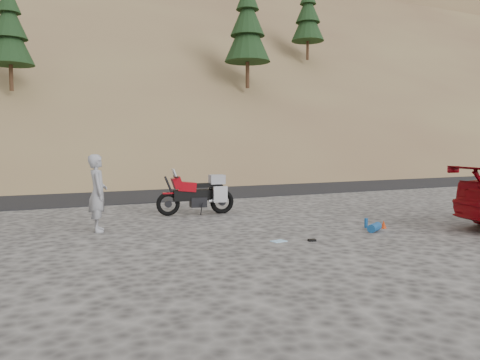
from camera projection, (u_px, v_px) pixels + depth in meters
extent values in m
plane|color=#3B3937|center=(224.00, 233.00, 9.83)|extent=(140.00, 140.00, 0.00)
cube|color=black|center=(130.00, 193.00, 17.93)|extent=(120.00, 7.00, 0.05)
cube|color=brown|center=(96.00, 67.00, 37.08)|extent=(110.00, 51.90, 46.72)
cube|color=brown|center=(96.00, 63.00, 37.06)|extent=(110.00, 43.28, 36.46)
cube|color=brown|center=(69.00, 40.00, 54.63)|extent=(120.00, 40.00, 30.00)
cylinder|color=#3A2615|center=(11.00, 74.00, 20.34)|extent=(0.17, 0.17, 1.40)
cone|color=black|center=(10.00, 38.00, 20.23)|extent=(2.00, 2.00, 2.25)
cone|color=black|center=(9.00, 18.00, 20.16)|extent=(1.50, 1.50, 1.76)
cylinder|color=#3A2615|center=(248.00, 72.00, 26.31)|extent=(0.22, 0.22, 1.82)
cone|color=black|center=(248.00, 35.00, 26.16)|extent=(2.60, 2.60, 2.92)
cone|color=black|center=(248.00, 15.00, 26.08)|extent=(1.95, 1.95, 2.28)
cylinder|color=#3A2615|center=(308.00, 48.00, 31.41)|extent=(0.18, 0.18, 1.54)
cone|color=black|center=(308.00, 22.00, 31.28)|extent=(2.20, 2.20, 2.48)
cone|color=black|center=(308.00, 8.00, 31.21)|extent=(1.65, 1.65, 1.93)
torus|color=black|center=(168.00, 204.00, 12.11)|extent=(0.63, 0.18, 0.62)
cylinder|color=black|center=(168.00, 204.00, 12.11)|extent=(0.19, 0.08, 0.19)
torus|color=black|center=(222.00, 202.00, 12.57)|extent=(0.67, 0.21, 0.66)
cylinder|color=black|center=(222.00, 202.00, 12.57)|extent=(0.21, 0.10, 0.21)
cylinder|color=black|center=(171.00, 191.00, 12.11)|extent=(0.36, 0.10, 0.76)
cylinder|color=black|center=(176.00, 177.00, 12.12)|extent=(0.11, 0.58, 0.04)
cube|color=black|center=(195.00, 195.00, 12.32)|extent=(1.15, 0.36, 0.28)
cube|color=black|center=(198.00, 202.00, 12.36)|extent=(0.45, 0.33, 0.26)
cube|color=maroon|center=(187.00, 187.00, 12.23)|extent=(0.52, 0.34, 0.29)
cube|color=maroon|center=(177.00, 182.00, 12.14)|extent=(0.32, 0.35, 0.33)
cube|color=silver|center=(174.00, 173.00, 12.10)|extent=(0.14, 0.29, 0.24)
cube|color=black|center=(203.00, 185.00, 12.37)|extent=(0.54, 0.27, 0.11)
cube|color=black|center=(216.00, 186.00, 12.49)|extent=(0.35, 0.21, 0.09)
cube|color=#B7B7BC|center=(220.00, 194.00, 12.29)|extent=(0.39, 0.16, 0.42)
cube|color=#B7B7BC|center=(215.00, 192.00, 12.75)|extent=(0.39, 0.16, 0.42)
cube|color=#99999E|center=(217.00, 179.00, 12.48)|extent=(0.43, 0.36, 0.24)
cube|color=maroon|center=(168.00, 193.00, 12.09)|extent=(0.29, 0.15, 0.04)
cylinder|color=black|center=(201.00, 209.00, 12.23)|extent=(0.05, 0.20, 0.34)
cylinder|color=#B7B7BC|center=(217.00, 200.00, 12.39)|extent=(0.44, 0.13, 0.12)
imported|color=#99999E|center=(99.00, 231.00, 9.97)|extent=(0.46, 0.64, 1.64)
cylinder|color=#164B88|center=(375.00, 227.00, 9.94)|extent=(0.48, 0.38, 0.18)
cylinder|color=#164B88|center=(366.00, 223.00, 10.40)|extent=(0.09, 0.09, 0.21)
cone|color=red|center=(384.00, 224.00, 10.32)|extent=(0.17, 0.17, 0.17)
cube|color=black|center=(312.00, 240.00, 8.94)|extent=(0.16, 0.13, 0.04)
cube|color=#9CCEF2|center=(279.00, 241.00, 8.92)|extent=(0.31, 0.25, 0.01)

